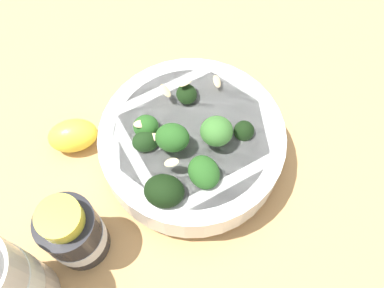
# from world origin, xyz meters

# --- Properties ---
(ground_plane) EXTENTS (0.66, 0.66, 0.03)m
(ground_plane) POSITION_xyz_m (0.00, 0.00, -0.02)
(ground_plane) COLOR tan
(bowl_of_broccoli) EXTENTS (0.22, 0.22, 0.11)m
(bowl_of_broccoli) POSITION_xyz_m (0.00, 0.01, 0.04)
(bowl_of_broccoli) COLOR white
(bowl_of_broccoli) RESTS_ON ground_plane
(lemon_wedge) EXTENTS (0.05, 0.07, 0.04)m
(lemon_wedge) POSITION_xyz_m (0.05, 0.16, 0.02)
(lemon_wedge) COLOR yellow
(lemon_wedge) RESTS_ON ground_plane
(bottle_tall) EXTENTS (0.06, 0.06, 0.11)m
(bottle_tall) POSITION_xyz_m (-0.09, 0.15, 0.05)
(bottle_tall) COLOR black
(bottle_tall) RESTS_ON ground_plane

